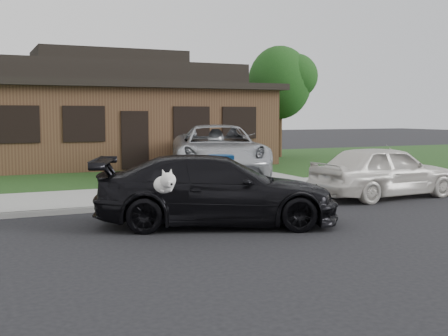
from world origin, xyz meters
name	(u,v)px	position (x,y,z in m)	size (l,w,h in m)	color
ground	(72,252)	(0.00, 0.00, 0.00)	(120.00, 120.00, 0.00)	black
sidewalk	(38,203)	(0.00, 5.00, 0.06)	(60.00, 3.00, 0.12)	gray
curb	(46,213)	(0.00, 3.50, 0.06)	(60.00, 0.12, 0.12)	gray
lawn	(15,171)	(0.00, 13.00, 0.07)	(60.00, 13.00, 0.13)	#193814
driveway	(196,172)	(6.00, 10.00, 0.07)	(4.50, 13.00, 0.14)	gray
sedan	(217,190)	(2.95, 1.10, 0.68)	(5.07, 3.47, 1.36)	black
minivan	(217,151)	(5.87, 7.77, 0.98)	(2.79, 6.05, 1.68)	#B1B4B9
white_compact	(384,171)	(8.35, 2.64, 0.69)	(1.63, 4.04, 1.38)	silver
recycling_bin	(221,174)	(4.48, 4.32, 0.62)	(0.75, 0.75, 0.99)	#0E4E9A
house	(110,115)	(4.00, 15.00, 2.13)	(12.60, 8.60, 4.65)	#422B1C
tree_1	(283,81)	(12.14, 14.40, 3.71)	(3.15, 3.00, 5.25)	#332114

